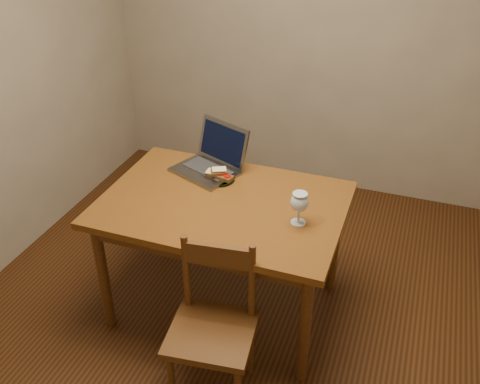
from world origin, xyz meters
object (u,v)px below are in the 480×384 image
(table, at_px, (223,215))
(milk_glass, at_px, (299,208))
(chair, at_px, (213,322))
(plate, at_px, (219,178))
(laptop, at_px, (213,158))

(table, xyz_separation_m, milk_glass, (0.43, -0.06, 0.17))
(chair, relative_size, plate, 2.36)
(chair, xyz_separation_m, laptop, (-0.36, 0.90, 0.35))
(laptop, bearing_deg, chair, -46.14)
(table, xyz_separation_m, plate, (-0.10, 0.21, 0.09))
(plate, bearing_deg, laptop, 125.92)
(chair, xyz_separation_m, plate, (-0.28, 0.79, 0.29))
(chair, bearing_deg, table, 99.36)
(laptop, bearing_deg, table, -37.71)
(chair, relative_size, milk_glass, 2.46)
(chair, bearing_deg, plate, 102.16)
(chair, xyz_separation_m, milk_glass, (0.26, 0.52, 0.37))
(plate, xyz_separation_m, milk_glass, (0.54, -0.27, 0.08))
(table, bearing_deg, plate, 116.49)
(table, distance_m, milk_glass, 0.47)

